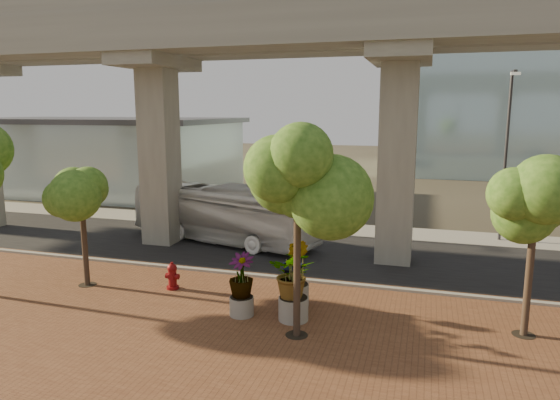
% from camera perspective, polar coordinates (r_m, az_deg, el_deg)
% --- Properties ---
extents(ground, '(160.00, 160.00, 0.00)m').
position_cam_1_polar(ground, '(23.25, -2.60, -7.17)').
color(ground, '#393429').
rests_on(ground, ground).
extents(brick_plaza, '(70.00, 13.00, 0.06)m').
position_cam_1_polar(brick_plaza, '(16.40, -12.12, -14.94)').
color(brick_plaza, brown).
rests_on(brick_plaza, ground).
extents(asphalt_road, '(90.00, 8.00, 0.04)m').
position_cam_1_polar(asphalt_road, '(25.07, -1.10, -5.82)').
color(asphalt_road, black).
rests_on(asphalt_road, ground).
extents(curb_strip, '(70.00, 0.25, 0.16)m').
position_cam_1_polar(curb_strip, '(21.44, -4.37, -8.48)').
color(curb_strip, gray).
rests_on(curb_strip, ground).
extents(far_sidewalk, '(90.00, 3.00, 0.06)m').
position_cam_1_polar(far_sidewalk, '(30.18, 2.07, -3.04)').
color(far_sidewalk, gray).
rests_on(far_sidewalk, ground).
extents(transit_viaduct, '(72.00, 5.60, 12.40)m').
position_cam_1_polar(transit_viaduct, '(24.10, -1.16, 11.03)').
color(transit_viaduct, '#9B998D').
rests_on(transit_viaduct, ground).
extents(station_pavilion, '(23.00, 13.00, 6.30)m').
position_cam_1_polar(station_pavilion, '(46.11, -19.93, 4.96)').
color(station_pavilion, silver).
rests_on(station_pavilion, ground).
extents(transit_bus, '(11.13, 5.52, 3.02)m').
position_cam_1_polar(transit_bus, '(26.70, -6.64, -1.60)').
color(transit_bus, silver).
rests_on(transit_bus, ground).
extents(fire_hydrant, '(0.54, 0.48, 1.08)m').
position_cam_1_polar(fire_hydrant, '(20.10, -12.20, -8.49)').
color(fire_hydrant, maroon).
rests_on(fire_hydrant, ground).
extents(planter_front, '(2.22, 2.22, 2.44)m').
position_cam_1_polar(planter_front, '(16.57, 1.55, -8.82)').
color(planter_front, '#A7A597').
rests_on(planter_front, ground).
extents(planter_right, '(2.03, 2.03, 2.17)m').
position_cam_1_polar(planter_right, '(17.03, -4.44, -8.90)').
color(planter_right, '#9D9A8E').
rests_on(planter_right, ground).
extents(planter_left, '(2.23, 2.23, 2.45)m').
position_cam_1_polar(planter_left, '(17.80, 1.73, -7.43)').
color(planter_left, '#AFAA9E').
rests_on(planter_left, ground).
extents(street_tree_near_west, '(3.09, 3.09, 5.34)m').
position_cam_1_polar(street_tree_near_west, '(20.76, -21.83, 1.24)').
color(street_tree_near_west, '#443327').
rests_on(street_tree_near_west, ground).
extents(street_tree_near_east, '(3.82, 3.82, 6.71)m').
position_cam_1_polar(street_tree_near_east, '(14.63, 2.03, 2.61)').
color(street_tree_near_east, '#443327').
rests_on(street_tree_near_east, ground).
extents(street_tree_far_east, '(3.31, 3.31, 5.56)m').
position_cam_1_polar(street_tree_far_east, '(16.62, 27.15, -0.80)').
color(street_tree_far_east, '#443327').
rests_on(street_tree_far_east, ground).
extents(streetlamp_west, '(0.38, 1.12, 7.70)m').
position_cam_1_polar(streetlamp_west, '(31.86, -14.59, 5.47)').
color(streetlamp_west, '#2F2F34').
rests_on(streetlamp_west, ground).
extents(streetlamp_east, '(0.44, 1.29, 8.87)m').
position_cam_1_polar(streetlamp_east, '(28.66, 24.51, 5.76)').
color(streetlamp_east, '#313036').
rests_on(streetlamp_east, ground).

